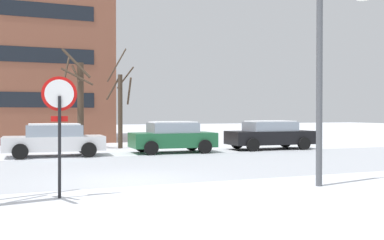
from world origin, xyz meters
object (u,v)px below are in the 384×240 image
parked_car_white (54,140)px  stop_sign (59,113)px  parked_car_green (173,137)px  street_lamp (329,59)px  parked_car_black (270,135)px

parked_car_white → stop_sign: bearing=-94.9°
parked_car_white → parked_car_green: bearing=-1.8°
street_lamp → stop_sign: bearing=173.8°
stop_sign → parked_car_black: (11.60, 10.08, -1.13)m
parked_car_white → parked_car_black: parked_car_black is taller
street_lamp → parked_car_black: size_ratio=1.18×
parked_car_white → parked_car_green: parked_car_green is taller
street_lamp → parked_car_green: size_ratio=1.33×
stop_sign → parked_car_white: bearing=85.1°
stop_sign → parked_car_green: 11.86m
stop_sign → parked_car_green: size_ratio=0.67×
stop_sign → street_lamp: street_lamp is taller
stop_sign → parked_car_black: size_ratio=0.59×
street_lamp → parked_car_black: (4.91, 10.80, -2.53)m
street_lamp → parked_car_green: bearing=92.4°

